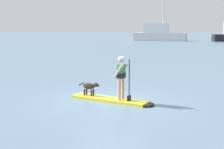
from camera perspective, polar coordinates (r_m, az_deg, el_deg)
ground_plane at (r=12.75m, az=-0.52°, el=-4.65°), size 400.00×400.00×0.00m
paddleboard at (r=12.62m, az=0.37°, el=-4.55°), size 3.53×2.09×0.10m
person_paddler at (r=12.27m, az=1.71°, el=-0.04°), size 0.68×0.60×1.68m
dog at (r=13.15m, az=-3.96°, el=-2.15°), size 0.97×0.50×0.56m
moored_boat_far_port at (r=72.41m, az=8.36°, el=7.09°), size 12.04×5.87×11.38m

